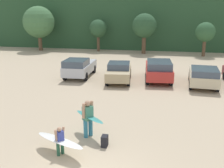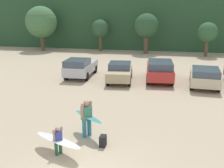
% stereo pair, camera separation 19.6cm
% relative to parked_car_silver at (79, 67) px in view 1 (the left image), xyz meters
% --- Properties ---
extents(hillside_ridge, '(108.00, 12.00, 7.51)m').
position_rel_parked_car_silver_xyz_m(hillside_ridge, '(4.47, 21.94, 2.93)').
color(hillside_ridge, '#284C2D').
rests_on(hillside_ridge, ground_plane).
extents(tree_far_left, '(4.14, 4.14, 5.84)m').
position_rel_parked_car_silver_xyz_m(tree_far_left, '(-9.93, 13.38, 2.92)').
color(tree_far_left, brown).
rests_on(tree_far_left, ground_plane).
extents(tree_left, '(2.33, 2.33, 4.14)m').
position_rel_parked_car_silver_xyz_m(tree_left, '(-2.05, 14.29, 2.11)').
color(tree_left, brown).
rests_on(tree_left, ground_plane).
extents(tree_right, '(2.98, 2.98, 4.93)m').
position_rel_parked_car_silver_xyz_m(tree_right, '(4.03, 13.48, 2.57)').
color(tree_right, brown).
rests_on(tree_right, ground_plane).
extents(tree_center, '(2.26, 2.26, 3.96)m').
position_rel_parked_car_silver_xyz_m(tree_center, '(11.17, 12.75, 1.97)').
color(tree_center, brown).
rests_on(tree_center, ground_plane).
extents(parked_car_silver, '(1.99, 4.31, 1.57)m').
position_rel_parked_car_silver_xyz_m(parked_car_silver, '(0.00, 0.00, 0.00)').
color(parked_car_silver, silver).
rests_on(parked_car_silver, ground_plane).
extents(parked_car_tan, '(2.18, 4.28, 1.44)m').
position_rel_parked_car_silver_xyz_m(parked_car_tan, '(3.38, -0.63, -0.07)').
color(parked_car_tan, tan).
rests_on(parked_car_tan, ground_plane).
extents(parked_car_red, '(2.29, 4.82, 1.60)m').
position_rel_parked_car_silver_xyz_m(parked_car_red, '(6.33, 0.17, 0.04)').
color(parked_car_red, '#B72D28').
rests_on(parked_car_red, ground_plane).
extents(parked_car_champagne, '(2.16, 4.41, 1.42)m').
position_rel_parked_car_silver_xyz_m(parked_car_champagne, '(9.51, -0.81, -0.05)').
color(parked_car_champagne, beige).
rests_on(parked_car_champagne, ground_plane).
extents(person_adult, '(0.46, 0.59, 1.61)m').
position_rel_parked_car_silver_xyz_m(person_adult, '(3.72, -10.12, 0.09)').
color(person_adult, teal).
rests_on(person_adult, ground_plane).
extents(person_child, '(0.33, 0.44, 1.11)m').
position_rel_parked_car_silver_xyz_m(person_child, '(3.14, -11.79, -0.19)').
color(person_child, '#26593F').
rests_on(person_child, ground_plane).
extents(surfboard_teal, '(1.75, 1.61, 0.21)m').
position_rel_parked_car_silver_xyz_m(surfboard_teal, '(3.78, -10.05, 0.05)').
color(surfboard_teal, teal).
extents(surfboard_white, '(2.33, 1.53, 0.19)m').
position_rel_parked_car_silver_xyz_m(surfboard_white, '(3.09, -11.71, -0.28)').
color(surfboard_white, white).
extents(backpack_dropped, '(0.24, 0.34, 0.45)m').
position_rel_parked_car_silver_xyz_m(backpack_dropped, '(4.61, -10.83, -0.60)').
color(backpack_dropped, black).
rests_on(backpack_dropped, ground_plane).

